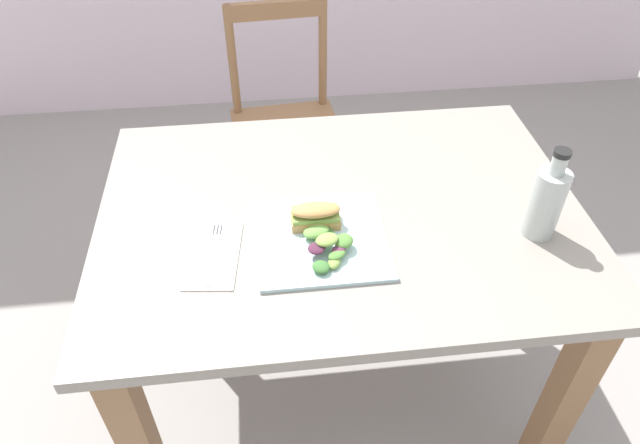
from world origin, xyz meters
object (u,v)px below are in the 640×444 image
dining_table (340,249)px  bottle_cold_brew (545,205)px  plate_lunch (322,239)px  sandwich_half_front (316,215)px  fork_on_napkin (214,248)px  chair_wooden_far (286,126)px

dining_table → bottle_cold_brew: bearing=-17.2°
plate_lunch → sandwich_half_front: sandwich_half_front is taller
dining_table → plate_lunch: size_ratio=3.98×
fork_on_napkin → chair_wooden_far: bearing=77.4°
chair_wooden_far → bottle_cold_brew: bearing=-62.4°
fork_on_napkin → bottle_cold_brew: bearing=-1.8°
dining_table → fork_on_napkin: bearing=-159.8°
sandwich_half_front → fork_on_napkin: 0.24m
fork_on_napkin → bottle_cold_brew: size_ratio=0.84×
dining_table → bottle_cold_brew: 0.50m
sandwich_half_front → bottle_cold_brew: bearing=-8.2°
dining_table → bottle_cold_brew: bottle_cold_brew is taller
chair_wooden_far → sandwich_half_front: chair_wooden_far is taller
fork_on_napkin → plate_lunch: bearing=1.0°
dining_table → sandwich_half_front: sandwich_half_front is taller
sandwich_half_front → dining_table: bearing=41.7°
fork_on_napkin → dining_table: bearing=20.2°
chair_wooden_far → plate_lunch: size_ratio=3.02×
plate_lunch → sandwich_half_front: bearing=102.2°
dining_table → plate_lunch: (-0.06, -0.11, 0.14)m
chair_wooden_far → fork_on_napkin: (-0.21, -0.96, 0.30)m
sandwich_half_front → fork_on_napkin: size_ratio=0.61×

